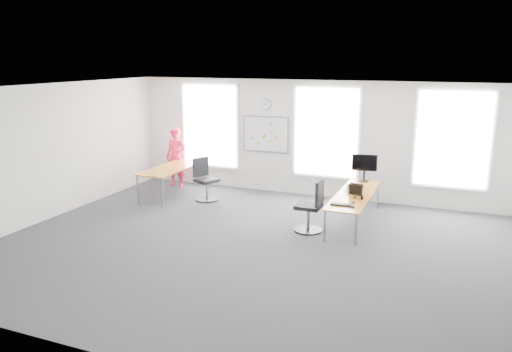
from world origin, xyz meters
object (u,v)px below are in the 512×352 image
at_px(desk_left, 171,170).
at_px(chair_right, 312,209).
at_px(desk_right, 355,196).
at_px(person, 176,157).
at_px(chair_left, 205,182).
at_px(headphones, 358,197).
at_px(keyboard, 342,205).
at_px(monitor, 364,165).

relative_size(desk_left, chair_right, 1.88).
xyz_separation_m(desk_right, chair_right, (-0.72, -0.83, -0.14)).
bearing_deg(person, desk_left, -67.01).
xyz_separation_m(desk_right, chair_left, (-3.89, 0.45, -0.16)).
relative_size(desk_left, headphones, 11.24).
bearing_deg(desk_right, keyboard, -94.19).
bearing_deg(chair_right, desk_right, 139.74).
height_order(chair_right, keyboard, chair_right).
height_order(chair_right, monitor, monitor).
bearing_deg(keyboard, desk_left, 161.70).
bearing_deg(desk_left, headphones, -9.46).
height_order(desk_right, desk_left, desk_left).
bearing_deg(keyboard, chair_right, 167.37).
relative_size(person, monitor, 2.53).
relative_size(chair_right, headphones, 5.98).
bearing_deg(chair_right, monitor, 161.41).
distance_m(person, keyboard, 5.71).
xyz_separation_m(chair_left, person, (-1.39, 0.93, 0.36)).
bearing_deg(headphones, keyboard, -103.38).
distance_m(chair_right, keyboard, 0.69).
distance_m(chair_left, headphones, 4.14).
distance_m(headphones, monitor, 1.62).
xyz_separation_m(desk_right, person, (-5.28, 1.38, 0.20)).
height_order(desk_right, person, person).
distance_m(desk_left, chair_right, 4.34).
height_order(desk_left, chair_right, chair_right).
distance_m(chair_right, monitor, 2.20).
xyz_separation_m(chair_left, monitor, (3.87, 0.73, 0.60)).
height_order(desk_left, person, person).
height_order(person, monitor, person).
xyz_separation_m(chair_right, chair_left, (-3.17, 1.28, -0.02)).
bearing_deg(keyboard, monitor, 86.57).
height_order(desk_right, chair_right, chair_right).
distance_m(keyboard, monitor, 2.16).
bearing_deg(chair_right, desk_left, -106.38).
xyz_separation_m(person, monitor, (5.26, -0.21, 0.24)).
bearing_deg(desk_left, person, 113.56).
bearing_deg(monitor, person, 166.01).
height_order(chair_left, person, person).
relative_size(keyboard, headphones, 2.41).
relative_size(chair_right, keyboard, 2.49).
relative_size(desk_left, monitor, 3.21).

